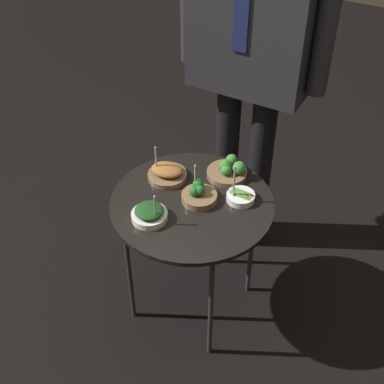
% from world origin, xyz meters
% --- Properties ---
extents(ground_plane, '(8.00, 8.00, 0.00)m').
position_xyz_m(ground_plane, '(0.00, 0.00, 0.00)').
color(ground_plane, black).
extents(serving_cart, '(0.64, 0.64, 0.62)m').
position_xyz_m(serving_cart, '(0.00, 0.00, 0.58)').
color(serving_cart, black).
rests_on(serving_cart, ground_plane).
extents(bowl_broccoli_near_rim, '(0.14, 0.14, 0.15)m').
position_xyz_m(bowl_broccoli_near_rim, '(0.02, 0.02, 0.65)').
color(bowl_broccoli_near_rim, brown).
rests_on(bowl_broccoli_near_rim, serving_cart).
extents(bowl_asparagus_back_left, '(0.11, 0.11, 0.17)m').
position_xyz_m(bowl_asparagus_back_left, '(0.16, 0.10, 0.64)').
color(bowl_asparagus_back_left, white).
rests_on(bowl_asparagus_back_left, serving_cart).
extents(bowl_spinach_front_right, '(0.14, 0.14, 0.14)m').
position_xyz_m(bowl_spinach_front_right, '(-0.09, -0.16, 0.65)').
color(bowl_spinach_front_right, white).
rests_on(bowl_spinach_front_right, serving_cart).
extents(bowl_broccoli_front_center, '(0.17, 0.17, 0.08)m').
position_xyz_m(bowl_broccoli_front_center, '(0.05, 0.22, 0.65)').
color(bowl_broccoli_front_center, brown).
rests_on(bowl_broccoli_front_center, serving_cart).
extents(bowl_roast_center, '(0.16, 0.16, 0.15)m').
position_xyz_m(bowl_roast_center, '(-0.16, 0.08, 0.65)').
color(bowl_roast_center, brown).
rests_on(bowl_roast_center, serving_cart).
extents(waiter_figure, '(0.65, 0.25, 1.77)m').
position_xyz_m(waiter_figure, '(-0.01, 0.51, 1.12)').
color(waiter_figure, black).
rests_on(waiter_figure, ground_plane).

